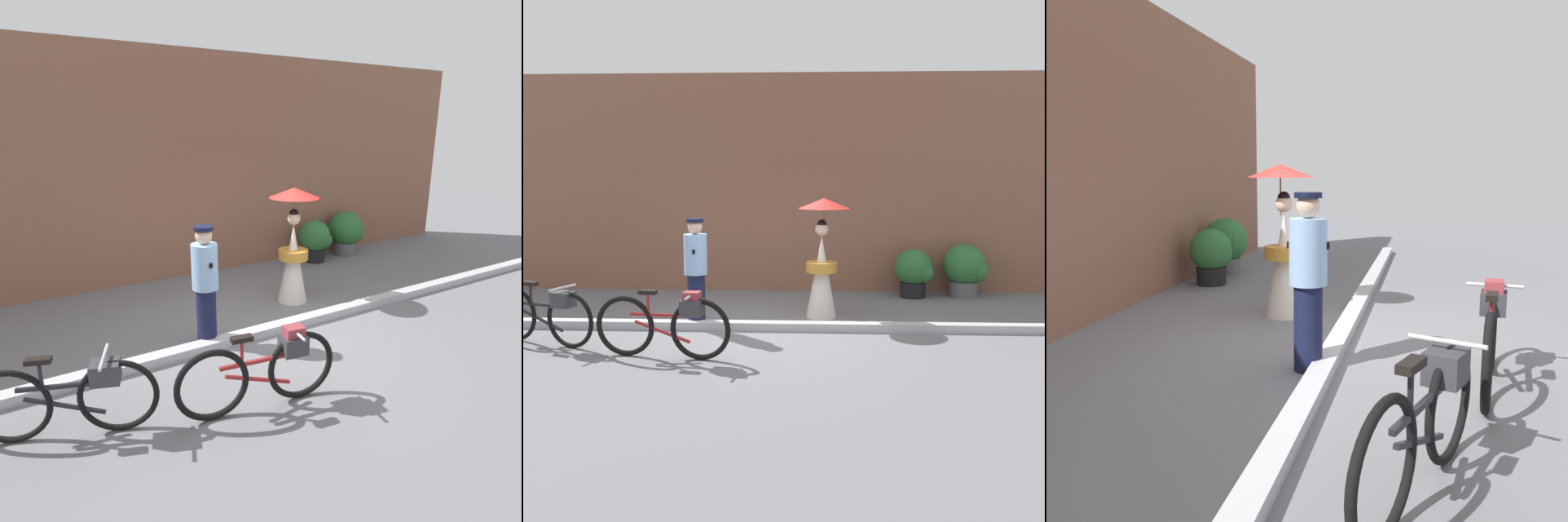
# 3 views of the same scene
# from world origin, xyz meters

# --- Properties ---
(ground_plane) EXTENTS (30.00, 30.00, 0.00)m
(ground_plane) POSITION_xyz_m (0.00, 0.00, 0.00)
(ground_plane) COLOR slate
(building_wall) EXTENTS (14.00, 0.40, 4.12)m
(building_wall) POSITION_xyz_m (0.00, 3.21, 2.06)
(building_wall) COLOR brown
(building_wall) RESTS_ON ground_plane
(sidewalk_curb) EXTENTS (14.00, 0.20, 0.12)m
(sidewalk_curb) POSITION_xyz_m (0.00, 0.00, 0.06)
(sidewalk_curb) COLOR #B2B2B7
(sidewalk_curb) RESTS_ON ground_plane
(bicycle_near_officer) EXTENTS (1.74, 0.48, 0.85)m
(bicycle_near_officer) POSITION_xyz_m (-0.84, -1.42, 0.44)
(bicycle_near_officer) COLOR black
(bicycle_near_officer) RESTS_ON ground_plane
(bicycle_far_side) EXTENTS (1.62, 0.68, 0.84)m
(bicycle_far_side) POSITION_xyz_m (-2.61, -0.89, 0.42)
(bicycle_far_side) COLOR black
(bicycle_far_side) RESTS_ON ground_plane
(person_officer) EXTENTS (0.34, 0.38, 1.61)m
(person_officer) POSITION_xyz_m (-0.78, 0.16, 0.86)
(person_officer) COLOR #141938
(person_officer) RESTS_ON ground_plane
(person_with_parasol) EXTENTS (0.81, 0.81, 1.88)m
(person_with_parasol) POSITION_xyz_m (1.10, 0.87, 0.95)
(person_with_parasol) COLOR silver
(person_with_parasol) RESTS_ON ground_plane
(potted_plant_by_door) EXTENTS (0.79, 0.77, 0.98)m
(potted_plant_by_door) POSITION_xyz_m (3.77, 2.59, 0.53)
(potted_plant_by_door) COLOR #59595B
(potted_plant_by_door) RESTS_ON ground_plane
(potted_plant_small) EXTENTS (0.70, 0.68, 0.89)m
(potted_plant_small) POSITION_xyz_m (2.82, 2.49, 0.49)
(potted_plant_small) COLOR black
(potted_plant_small) RESTS_ON ground_plane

